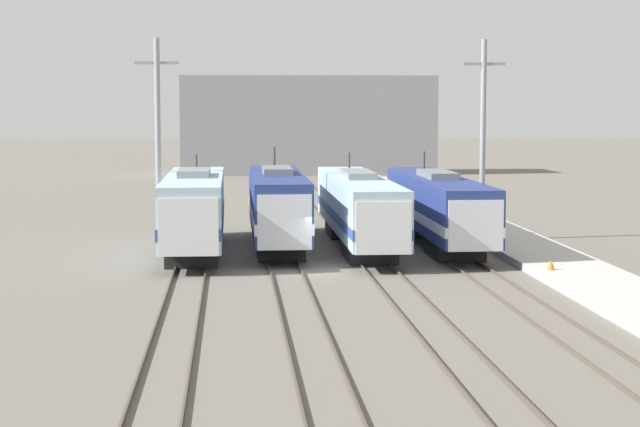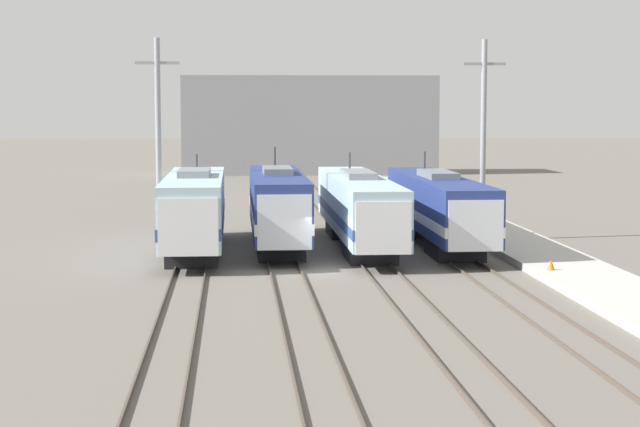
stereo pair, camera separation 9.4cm
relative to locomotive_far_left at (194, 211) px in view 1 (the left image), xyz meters
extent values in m
plane|color=#666059|center=(6.62, -6.31, -2.25)|extent=(400.00, 400.00, 0.00)
cube|color=#4C4238|center=(-0.72, -6.31, -2.18)|extent=(0.07, 120.00, 0.15)
cube|color=#4C4238|center=(0.72, -6.31, -2.18)|extent=(0.07, 120.00, 0.15)
cube|color=#4C4238|center=(3.70, -6.31, -2.18)|extent=(0.07, 120.00, 0.15)
cube|color=#4C4238|center=(5.13, -6.31, -2.18)|extent=(0.07, 120.00, 0.15)
cube|color=#4C4238|center=(8.11, -6.31, -2.18)|extent=(0.07, 120.00, 0.15)
cube|color=#4C4238|center=(9.55, -6.31, -2.18)|extent=(0.07, 120.00, 0.15)
cube|color=#4C4238|center=(12.52, -6.31, -2.18)|extent=(0.07, 120.00, 0.15)
cube|color=#4C4238|center=(13.96, -6.31, -2.18)|extent=(0.07, 120.00, 0.15)
cube|color=#232326|center=(0.00, -3.53, -1.78)|extent=(2.51, 3.57, 0.95)
cube|color=#232326|center=(0.00, 4.59, -1.78)|extent=(2.51, 3.57, 0.95)
cube|color=#9EBCCC|center=(0.00, 0.53, 0.24)|extent=(2.95, 16.25, 3.09)
cube|color=navy|center=(0.00, 0.53, -0.38)|extent=(2.99, 16.29, 0.56)
cube|color=silver|center=(0.00, -6.61, 0.01)|extent=(2.71, 2.17, 2.63)
cube|color=black|center=(0.00, -7.61, 0.59)|extent=(2.31, 0.08, 0.74)
cube|color=gray|center=(0.00, 0.53, 1.96)|extent=(1.62, 4.06, 0.35)
cylinder|color=#38383D|center=(0.00, 4.11, 2.28)|extent=(0.12, 0.12, 0.98)
cube|color=black|center=(4.41, -1.81, -1.78)|extent=(2.37, 3.57, 0.95)
cube|color=black|center=(4.41, 6.31, -1.78)|extent=(2.37, 3.57, 0.95)
cube|color=navy|center=(4.41, 2.25, 0.23)|extent=(2.79, 16.24, 3.08)
cube|color=silver|center=(4.41, 2.25, -0.38)|extent=(2.83, 16.28, 0.55)
cube|color=silver|center=(4.41, -4.79, 0.00)|extent=(2.56, 2.37, 2.62)
cube|color=black|center=(4.41, -5.89, 0.58)|extent=(2.18, 0.08, 0.73)
cube|color=slate|center=(4.41, 2.25, 1.95)|extent=(1.53, 4.06, 0.35)
cylinder|color=#38383D|center=(4.41, 5.82, 2.43)|extent=(0.12, 0.12, 1.32)
cube|color=#232326|center=(8.83, -2.78, -1.78)|extent=(2.37, 4.39, 0.95)
cube|color=#232326|center=(8.83, 7.20, -1.78)|extent=(2.37, 4.39, 0.95)
cube|color=#9EBCCC|center=(8.83, 2.21, 0.13)|extent=(2.78, 19.96, 2.86)
cube|color=navy|center=(8.83, 2.21, -0.45)|extent=(2.82, 20.00, 0.52)
cube|color=silver|center=(8.83, -7.01, -0.09)|extent=(2.56, 1.73, 2.43)
cube|color=black|center=(8.83, -7.79, 0.45)|extent=(2.18, 0.08, 0.68)
cube|color=gray|center=(8.83, 2.21, 1.73)|extent=(1.53, 4.99, 0.35)
cylinder|color=#38383D|center=(8.83, 6.60, 2.14)|extent=(0.12, 0.12, 1.16)
cube|color=black|center=(13.24, -2.39, -1.78)|extent=(2.40, 4.13, 0.95)
cube|color=black|center=(13.24, 7.00, -1.78)|extent=(2.40, 4.13, 0.95)
cube|color=navy|center=(13.24, 2.31, 0.11)|extent=(2.82, 18.78, 2.82)
cube|color=silver|center=(13.24, 2.31, -0.46)|extent=(2.86, 18.82, 0.51)
cube|color=silver|center=(13.24, -6.23, -0.10)|extent=(2.60, 1.91, 2.40)
cube|color=black|center=(13.24, -7.10, 0.42)|extent=(2.21, 0.08, 0.67)
cube|color=slate|center=(13.24, 2.31, 1.69)|extent=(1.55, 4.70, 0.35)
cylinder|color=#38383D|center=(13.24, 6.44, 2.14)|extent=(0.12, 0.12, 1.25)
cylinder|color=gray|center=(-2.11, 4.35, 3.45)|extent=(0.32, 0.32, 11.42)
cube|color=gray|center=(-2.11, 4.35, 7.79)|extent=(2.44, 0.16, 0.16)
cylinder|color=gray|center=(16.23, 4.35, 3.45)|extent=(0.32, 0.32, 11.42)
cube|color=gray|center=(16.23, 4.35, 7.79)|extent=(2.44, 0.16, 0.16)
cube|color=#B7B5AD|center=(17.51, -6.31, -2.08)|extent=(4.00, 120.00, 0.36)
cone|color=orange|center=(16.24, -9.08, -1.67)|extent=(0.35, 0.35, 0.46)
cube|color=gray|center=(10.53, 65.43, 3.23)|extent=(28.38, 8.21, 10.97)
camera|label=1|loc=(2.00, -55.57, 5.48)|focal=60.00mm
camera|label=2|loc=(2.10, -55.58, 5.48)|focal=60.00mm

